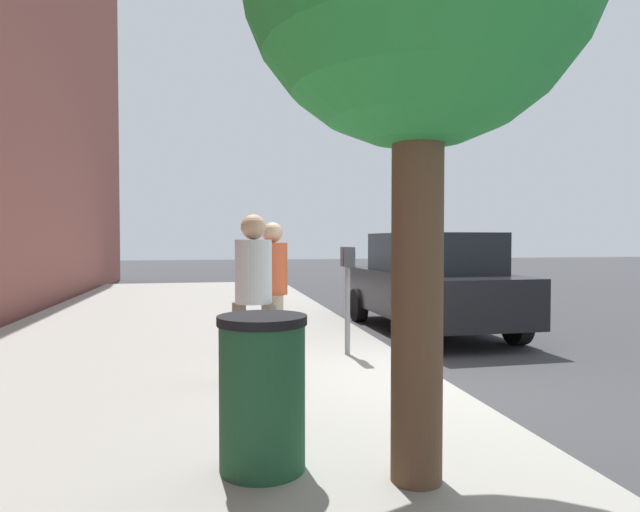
% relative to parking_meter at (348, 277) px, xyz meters
% --- Properties ---
extents(ground_plane, '(80.00, 80.00, 0.00)m').
position_rel_parking_meter_xyz_m(ground_plane, '(-1.45, -0.71, -1.17)').
color(ground_plane, '#38383A').
rests_on(ground_plane, ground).
extents(sidewalk_slab, '(28.00, 6.00, 0.15)m').
position_rel_parking_meter_xyz_m(sidewalk_slab, '(-1.45, 2.29, -1.09)').
color(sidewalk_slab, gray).
rests_on(sidewalk_slab, ground_plane).
extents(parking_meter, '(0.36, 0.12, 1.41)m').
position_rel_parking_meter_xyz_m(parking_meter, '(0.00, 0.00, 0.00)').
color(parking_meter, gray).
rests_on(parking_meter, sidewalk_slab).
extents(pedestrian_at_meter, '(0.52, 0.38, 1.72)m').
position_rel_parking_meter_xyz_m(pedestrian_at_meter, '(-0.09, 0.99, -0.01)').
color(pedestrian_at_meter, tan).
rests_on(pedestrian_at_meter, sidewalk_slab).
extents(pedestrian_bystander, '(0.40, 0.44, 1.77)m').
position_rel_parking_meter_xyz_m(pedestrian_bystander, '(-1.18, 1.31, 0.03)').
color(pedestrian_bystander, '#726656').
rests_on(pedestrian_bystander, sidewalk_slab).
extents(parked_sedan_near, '(4.44, 2.04, 1.77)m').
position_rel_parking_meter_xyz_m(parked_sedan_near, '(2.22, -2.06, -0.27)').
color(parked_sedan_near, black).
rests_on(parked_sedan_near, ground_plane).
extents(trash_bin, '(0.59, 0.59, 1.01)m').
position_rel_parking_meter_xyz_m(trash_bin, '(-3.33, 1.41, -0.51)').
color(trash_bin, '#1E4C2D').
rests_on(trash_bin, sidewalk_slab).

